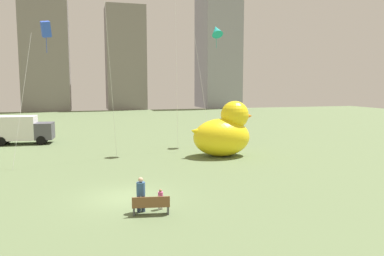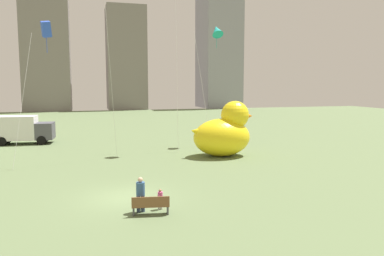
{
  "view_description": "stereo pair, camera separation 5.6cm",
  "coord_description": "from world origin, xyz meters",
  "px_view_note": "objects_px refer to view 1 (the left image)",
  "views": [
    {
      "loc": [
        -1.99,
        -19.96,
        6.03
      ],
      "look_at": [
        4.66,
        3.36,
        3.23
      ],
      "focal_mm": 35.48,
      "sensor_mm": 36.0,
      "label": 1
    },
    {
      "loc": [
        -1.93,
        -19.97,
        6.03
      ],
      "look_at": [
        4.66,
        3.36,
        3.23
      ],
      "focal_mm": 35.48,
      "sensor_mm": 36.0,
      "label": 2
    }
  ],
  "objects_px": {
    "kite_blue": "(46,30)",
    "box_truck": "(21,130)",
    "person_adult": "(141,193)",
    "person_child": "(161,198)",
    "park_bench": "(151,205)",
    "giant_inflatable_duck": "(224,133)",
    "kite_teal": "(216,31)"
  },
  "relations": [
    {
      "from": "kite_blue",
      "to": "box_truck",
      "type": "bearing_deg",
      "value": 108.27
    },
    {
      "from": "person_adult",
      "to": "person_child",
      "type": "height_order",
      "value": "person_adult"
    },
    {
      "from": "park_bench",
      "to": "giant_inflatable_duck",
      "type": "relative_size",
      "value": 0.32
    },
    {
      "from": "giant_inflatable_duck",
      "to": "kite_blue",
      "type": "distance_m",
      "value": 15.92
    },
    {
      "from": "kite_teal",
      "to": "box_truck",
      "type": "bearing_deg",
      "value": 164.51
    },
    {
      "from": "box_truck",
      "to": "kite_blue",
      "type": "relative_size",
      "value": 0.58
    },
    {
      "from": "person_adult",
      "to": "box_truck",
      "type": "relative_size",
      "value": 0.27
    },
    {
      "from": "kite_blue",
      "to": "park_bench",
      "type": "bearing_deg",
      "value": -67.87
    },
    {
      "from": "giant_inflatable_duck",
      "to": "kite_blue",
      "type": "height_order",
      "value": "kite_blue"
    },
    {
      "from": "giant_inflatable_duck",
      "to": "box_truck",
      "type": "relative_size",
      "value": 0.91
    },
    {
      "from": "giant_inflatable_duck",
      "to": "kite_blue",
      "type": "relative_size",
      "value": 0.53
    },
    {
      "from": "person_child",
      "to": "kite_blue",
      "type": "bearing_deg",
      "value": 115.42
    },
    {
      "from": "kite_teal",
      "to": "kite_blue",
      "type": "xyz_separation_m",
      "value": [
        -15.32,
        -6.09,
        -1.33
      ]
    },
    {
      "from": "park_bench",
      "to": "kite_teal",
      "type": "height_order",
      "value": "kite_teal"
    },
    {
      "from": "giant_inflatable_duck",
      "to": "kite_teal",
      "type": "bearing_deg",
      "value": 76.42
    },
    {
      "from": "person_adult",
      "to": "person_child",
      "type": "relative_size",
      "value": 1.67
    },
    {
      "from": "giant_inflatable_duck",
      "to": "kite_blue",
      "type": "bearing_deg",
      "value": 178.57
    },
    {
      "from": "person_child",
      "to": "giant_inflatable_duck",
      "type": "relative_size",
      "value": 0.18
    },
    {
      "from": "person_child",
      "to": "person_adult",
      "type": "bearing_deg",
      "value": -172.96
    },
    {
      "from": "kite_teal",
      "to": "giant_inflatable_duck",
      "type": "bearing_deg",
      "value": -103.58
    },
    {
      "from": "giant_inflatable_duck",
      "to": "box_truck",
      "type": "height_order",
      "value": "giant_inflatable_duck"
    },
    {
      "from": "person_child",
      "to": "box_truck",
      "type": "height_order",
      "value": "box_truck"
    },
    {
      "from": "person_adult",
      "to": "giant_inflatable_duck",
      "type": "distance_m",
      "value": 15.13
    },
    {
      "from": "giant_inflatable_duck",
      "to": "box_truck",
      "type": "bearing_deg",
      "value": 146.23
    },
    {
      "from": "person_adult",
      "to": "kite_teal",
      "type": "xyz_separation_m",
      "value": [
        10.35,
        18.7,
        10.36
      ]
    },
    {
      "from": "person_adult",
      "to": "box_truck",
      "type": "distance_m",
      "value": 25.53
    },
    {
      "from": "park_bench",
      "to": "box_truck",
      "type": "xyz_separation_m",
      "value": [
        -9.11,
        24.54,
        0.97
      ]
    },
    {
      "from": "kite_teal",
      "to": "kite_blue",
      "type": "bearing_deg",
      "value": -158.33
    },
    {
      "from": "person_adult",
      "to": "box_truck",
      "type": "height_order",
      "value": "box_truck"
    },
    {
      "from": "park_bench",
      "to": "kite_blue",
      "type": "xyz_separation_m",
      "value": [
        -5.35,
        13.17,
        9.48
      ]
    },
    {
      "from": "box_truck",
      "to": "park_bench",
      "type": "bearing_deg",
      "value": -69.64
    },
    {
      "from": "park_bench",
      "to": "person_adult",
      "type": "distance_m",
      "value": 0.81
    }
  ]
}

